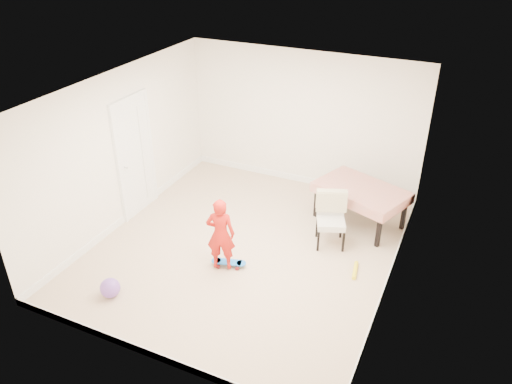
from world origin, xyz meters
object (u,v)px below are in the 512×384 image
at_px(skateboard, 229,264).
at_px(child, 221,236).
at_px(dining_table, 360,205).
at_px(dining_chair, 331,220).
at_px(balloon, 110,288).

bearing_deg(skateboard, child, -144.90).
bearing_deg(child, skateboard, -147.34).
distance_m(dining_table, dining_chair, 0.88).
bearing_deg(balloon, dining_table, 51.35).
bearing_deg(dining_table, balloon, -107.50).
height_order(dining_chair, skateboard, dining_chair).
height_order(dining_table, child, child).
distance_m(skateboard, balloon, 1.75).
height_order(dining_table, dining_chair, dining_chair).
xyz_separation_m(dining_table, child, (-1.54, -2.11, 0.24)).
bearing_deg(dining_chair, child, -156.49).
distance_m(child, balloon, 1.69).
distance_m(skateboard, child, 0.55).
xyz_separation_m(dining_table, skateboard, (-1.46, -2.02, -0.30)).
xyz_separation_m(skateboard, balloon, (-1.18, -1.29, 0.10)).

